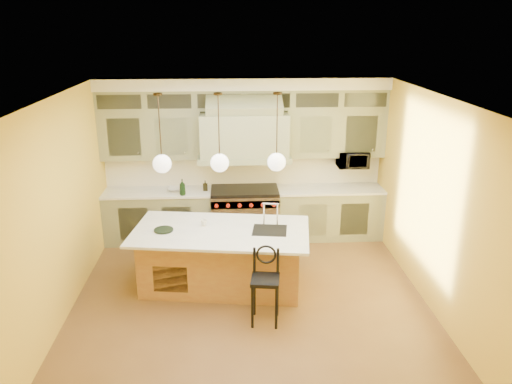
{
  "coord_description": "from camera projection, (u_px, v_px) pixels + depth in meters",
  "views": [
    {
      "loc": [
        -0.27,
        -6.3,
        3.8
      ],
      "look_at": [
        0.12,
        0.7,
        1.39
      ],
      "focal_mm": 35.0,
      "sensor_mm": 36.0,
      "label": 1
    }
  ],
  "objects": [
    {
      "name": "ceiling",
      "position": [
        249.0,
        97.0,
        6.25
      ],
      "size": [
        5.0,
        5.0,
        0.0
      ],
      "primitive_type": "plane",
      "rotation": [
        3.14,
        0.0,
        0.0
      ],
      "color": "white",
      "rests_on": "wall_back"
    },
    {
      "name": "pendant_center",
      "position": [
        220.0,
        161.0,
        6.96
      ],
      "size": [
        0.26,
        0.26,
        1.11
      ],
      "color": "#2D2319",
      "rests_on": "ceiling"
    },
    {
      "name": "pendant_left",
      "position": [
        162.0,
        162.0,
        6.92
      ],
      "size": [
        0.26,
        0.26,
        1.11
      ],
      "color": "#2D2319",
      "rests_on": "ceiling"
    },
    {
      "name": "microwave",
      "position": [
        353.0,
        159.0,
        8.95
      ],
      "size": [
        0.54,
        0.37,
        0.3
      ],
      "primitive_type": "imported",
      "color": "black",
      "rests_on": "back_cabinetry"
    },
    {
      "name": "counter_stool",
      "position": [
        265.0,
        281.0,
        6.5
      ],
      "size": [
        0.41,
        0.41,
        1.04
      ],
      "rotation": [
        0.0,
        0.0,
        -0.14
      ],
      "color": "black",
      "rests_on": "floor"
    },
    {
      "name": "cup",
      "position": [
        204.0,
        223.0,
        7.39
      ],
      "size": [
        0.1,
        0.1,
        0.09
      ],
      "primitive_type": "imported",
      "rotation": [
        0.0,
        0.0,
        -0.07
      ],
      "color": "white",
      "rests_on": "kitchen_island"
    },
    {
      "name": "back_cabinetry",
      "position": [
        244.0,
        162.0,
        8.84
      ],
      "size": [
        5.0,
        0.77,
        2.9
      ],
      "color": "gray",
      "rests_on": "floor"
    },
    {
      "name": "wall_back",
      "position": [
        244.0,
        157.0,
        9.08
      ],
      "size": [
        5.0,
        0.0,
        5.0
      ],
      "primitive_type": "plane",
      "rotation": [
        1.57,
        0.0,
        0.0
      ],
      "color": "gold",
      "rests_on": "ground"
    },
    {
      "name": "range",
      "position": [
        245.0,
        214.0,
        9.06
      ],
      "size": [
        1.2,
        0.74,
        0.96
      ],
      "color": "silver",
      "rests_on": "floor"
    },
    {
      "name": "wall_right",
      "position": [
        431.0,
        201.0,
        6.85
      ],
      "size": [
        0.0,
        5.0,
        5.0
      ],
      "primitive_type": "plane",
      "rotation": [
        1.57,
        0.0,
        -1.57
      ],
      "color": "gold",
      "rests_on": "ground"
    },
    {
      "name": "wall_front",
      "position": [
        262.0,
        305.0,
        4.36
      ],
      "size": [
        5.0,
        0.0,
        5.0
      ],
      "primitive_type": "plane",
      "rotation": [
        -1.57,
        0.0,
        0.0
      ],
      "color": "gold",
      "rests_on": "ground"
    },
    {
      "name": "wall_left",
      "position": [
        61.0,
        209.0,
        6.59
      ],
      "size": [
        0.0,
        5.0,
        5.0
      ],
      "primitive_type": "plane",
      "rotation": [
        1.57,
        0.0,
        1.57
      ],
      "color": "gold",
      "rests_on": "ground"
    },
    {
      "name": "oil_bottle_a",
      "position": [
        182.0,
        187.0,
        8.6
      ],
      "size": [
        0.11,
        0.11,
        0.28
      ],
      "primitive_type": "imported",
      "rotation": [
        0.0,
        0.0,
        -0.01
      ],
      "color": "black",
      "rests_on": "back_cabinetry"
    },
    {
      "name": "kitchen_island",
      "position": [
        222.0,
        256.0,
        7.44
      ],
      "size": [
        2.71,
        1.69,
        1.35
      ],
      "rotation": [
        0.0,
        0.0,
        -0.14
      ],
      "color": "#9E6038",
      "rests_on": "floor"
    },
    {
      "name": "fruit_bowl",
      "position": [
        175.0,
        189.0,
        8.85
      ],
      "size": [
        0.25,
        0.25,
        0.06
      ],
      "primitive_type": "imported",
      "rotation": [
        0.0,
        0.0,
        -0.01
      ],
      "color": "silver",
      "rests_on": "back_cabinetry"
    },
    {
      "name": "oil_bottle_b",
      "position": [
        205.0,
        186.0,
        8.86
      ],
      "size": [
        0.09,
        0.09,
        0.18
      ],
      "primitive_type": "imported",
      "rotation": [
        0.0,
        0.0,
        0.06
      ],
      "color": "black",
      "rests_on": "back_cabinetry"
    },
    {
      "name": "floor",
      "position": [
        250.0,
        299.0,
        7.19
      ],
      "size": [
        5.0,
        5.0,
        0.0
      ],
      "primitive_type": "plane",
      "color": "brown",
      "rests_on": "ground"
    },
    {
      "name": "pendant_right",
      "position": [
        277.0,
        160.0,
        7.01
      ],
      "size": [
        0.26,
        0.26,
        1.11
      ],
      "color": "#2D2319",
      "rests_on": "ceiling"
    }
  ]
}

